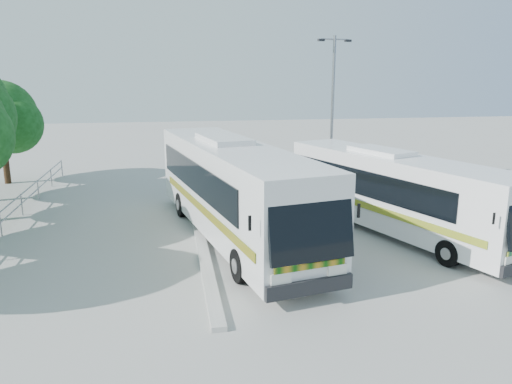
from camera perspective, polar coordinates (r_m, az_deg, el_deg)
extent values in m
plane|color=#9E9E99|center=(18.60, 1.00, -6.26)|extent=(100.00, 100.00, 0.00)
cube|color=#B2B2AD|center=(20.19, -6.52, -4.51)|extent=(0.40, 16.00, 0.15)
cylinder|color=gray|center=(22.84, -26.58, -1.48)|extent=(0.06, 22.00, 0.06)
cylinder|color=gray|center=(22.94, -26.48, -2.44)|extent=(0.06, 22.00, 0.06)
cylinder|color=gray|center=(32.41, -21.64, 2.24)|extent=(0.06, 0.06, 1.00)
cylinder|color=#382314|center=(32.27, -26.71, 3.30)|extent=(0.36, 0.36, 2.77)
sphere|color=#123D10|center=(31.98, -27.19, 7.74)|extent=(4.03, 4.03, 4.03)
sphere|color=#123D10|center=(31.32, -26.04, 6.96)|extent=(3.28, 3.28, 3.28)
cube|color=silver|center=(19.13, -2.66, 0.54)|extent=(5.16, 13.09, 3.26)
cube|color=black|center=(13.29, 6.31, -3.56)|extent=(2.50, 0.97, 2.07)
cube|color=black|center=(19.28, -7.11, 1.77)|extent=(2.08, 10.06, 1.18)
cube|color=black|center=(20.10, 0.40, 2.35)|extent=(2.08, 10.06, 1.18)
cube|color=#0C4D0B|center=(18.60, -6.30, -1.85)|extent=(2.23, 10.90, 0.30)
cylinder|color=black|center=(15.43, -1.86, -8.40)|extent=(0.53, 1.11, 1.07)
cylinder|color=black|center=(16.33, 6.21, -7.20)|extent=(0.53, 1.11, 1.07)
cylinder|color=black|center=(22.57, -8.50, -1.43)|extent=(0.53, 1.11, 1.07)
cylinder|color=black|center=(23.20, -2.69, -0.88)|extent=(0.53, 1.11, 1.07)
cube|color=white|center=(20.50, 15.62, 0.10)|extent=(5.87, 11.10, 2.79)
cube|color=black|center=(20.02, 12.22, 0.99)|extent=(3.02, 8.28, 1.01)
cube|color=black|center=(21.62, 16.82, 1.63)|extent=(3.02, 8.28, 1.01)
cube|color=#0D5F30|center=(19.64, 13.68, -1.94)|extent=(3.25, 8.96, 0.26)
cylinder|color=black|center=(17.83, 21.15, -6.53)|extent=(0.57, 0.95, 0.91)
cylinder|color=black|center=(19.42, 25.05, -5.29)|extent=(0.57, 0.95, 0.91)
cylinder|color=black|center=(22.38, 7.90, -1.74)|extent=(0.57, 0.95, 0.91)
cylinder|color=black|center=(23.67, 11.88, -1.07)|extent=(0.57, 0.95, 0.91)
cylinder|color=gray|center=(28.13, 8.70, 8.89)|extent=(0.20, 0.20, 8.22)
cylinder|color=gray|center=(28.10, 8.99, 16.85)|extent=(1.62, 0.43, 0.08)
cube|color=black|center=(27.68, 7.46, 16.84)|extent=(0.39, 0.26, 0.12)
cube|color=black|center=(28.52, 10.46, 16.64)|extent=(0.39, 0.26, 0.12)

